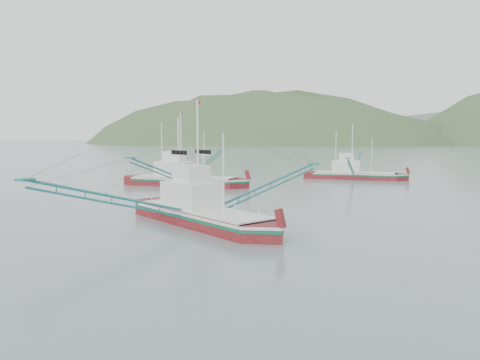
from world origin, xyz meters
The scene contains 5 objects.
ground centered at (0.00, 0.00, 0.00)m, with size 1200.00×1200.00×0.00m, color slate.
main_boat centered at (-1.28, 1.96, 2.11)m, with size 14.62×24.74×10.43m.
bg_boat_far centered at (-1.36, 45.91, 1.62)m, with size 13.40×23.30×9.52m.
bg_boat_left centered at (-19.30, 24.43, 1.82)m, with size 15.38×26.82×10.95m.
headland_left centered at (-180.00, 360.00, 0.00)m, with size 448.00×308.00×210.00m, color #3E582D.
Camera 1 is at (19.09, -28.26, 6.91)m, focal length 35.00 mm.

